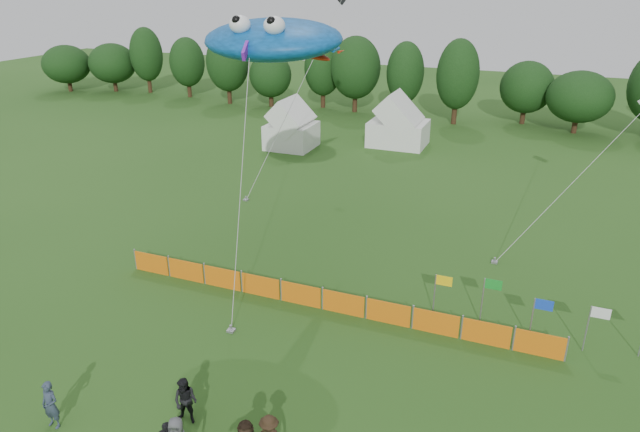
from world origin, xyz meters
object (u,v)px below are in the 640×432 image
at_px(barrier_fence, 322,299).
at_px(tent_left, 291,128).
at_px(stingray_kite, 278,39).
at_px(spectator_b, 186,401).
at_px(spectator_a, 50,405).
at_px(tent_right, 398,125).

bearing_deg(barrier_fence, tent_left, 117.36).
bearing_deg(stingray_kite, barrier_fence, -42.06).
distance_m(tent_left, stingray_kite, 23.54).
relative_size(tent_left, spectator_b, 2.27).
height_order(tent_left, spectator_a, tent_left).
xyz_separation_m(tent_right, stingray_kite, (0.40, -23.91, 9.31)).
distance_m(spectator_a, spectator_b, 4.30).
bearing_deg(tent_left, spectator_a, -79.07).
bearing_deg(tent_right, spectator_b, -86.68).
relative_size(tent_left, spectator_a, 2.24).
xyz_separation_m(barrier_fence, stingray_kite, (-3.17, 2.86, 10.54)).
distance_m(tent_right, barrier_fence, 27.04).
bearing_deg(barrier_fence, spectator_a, -119.15).
distance_m(tent_left, spectator_b, 32.38).
xyz_separation_m(tent_right, barrier_fence, (3.57, -26.77, -1.22)).
bearing_deg(tent_left, tent_right, 26.51).
height_order(barrier_fence, spectator_b, spectator_b).
relative_size(spectator_a, stingray_kite, 0.12).
relative_size(spectator_a, spectator_b, 1.02).
xyz_separation_m(tent_left, tent_right, (8.17, 4.08, 0.02)).
relative_size(tent_left, barrier_fence, 0.19).
distance_m(barrier_fence, spectator_a, 11.23).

